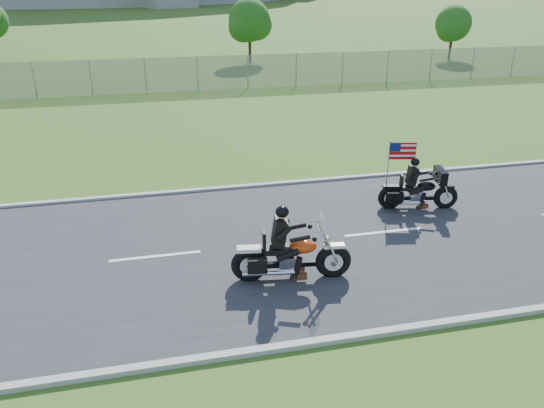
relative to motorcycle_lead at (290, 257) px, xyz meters
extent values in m
plane|color=#2A4A17|center=(-0.96, 1.69, -0.58)|extent=(420.00, 420.00, 0.00)
cube|color=#28282B|center=(-0.96, 1.69, -0.56)|extent=(120.00, 8.00, 0.04)
cube|color=#9E9B93|center=(-0.96, 5.74, -0.53)|extent=(120.00, 0.18, 0.12)
cube|color=#9E9B93|center=(-0.96, -2.36, -0.53)|extent=(120.00, 0.18, 0.12)
cube|color=gray|center=(-5.96, 21.69, 0.42)|extent=(60.00, 0.03, 2.00)
cylinder|color=#382316|center=(5.04, 31.69, 0.68)|extent=(0.22, 0.22, 2.52)
sphere|color=#244612|center=(5.04, 31.69, 2.57)|extent=(3.20, 3.20, 3.20)
sphere|color=#244612|center=(5.68, 32.17, 2.21)|extent=(2.40, 2.40, 2.40)
sphere|color=#244612|center=(4.48, 31.29, 2.12)|extent=(2.24, 2.24, 2.24)
cylinder|color=#382316|center=(21.04, 29.69, 0.54)|extent=(0.22, 0.22, 2.24)
sphere|color=#244612|center=(21.04, 29.69, 2.22)|extent=(2.80, 2.80, 2.80)
sphere|color=#244612|center=(21.60, 30.11, 1.90)|extent=(2.10, 2.10, 2.10)
sphere|color=#244612|center=(20.55, 29.34, 1.82)|extent=(1.96, 1.96, 1.96)
torus|color=black|center=(0.99, -0.13, -0.16)|extent=(0.85, 0.31, 0.83)
torus|color=black|center=(-0.90, 0.12, -0.16)|extent=(0.85, 0.31, 0.83)
ellipsoid|color=red|center=(0.29, -0.04, 0.25)|extent=(0.67, 0.44, 0.31)
cube|color=black|center=(-0.29, 0.04, 0.20)|extent=(0.65, 0.41, 0.13)
cube|color=black|center=(-0.23, 0.03, 0.64)|extent=(0.33, 0.48, 0.62)
sphere|color=black|center=(-0.18, 0.02, 1.12)|extent=(0.34, 0.34, 0.30)
cube|color=silver|center=(0.73, -0.10, 0.78)|extent=(0.11, 0.52, 0.45)
torus|color=black|center=(5.47, 2.81, -0.21)|extent=(0.73, 0.32, 0.71)
torus|color=black|center=(3.86, 3.15, -0.21)|extent=(0.73, 0.32, 0.71)
ellipsoid|color=black|center=(4.87, 2.94, 0.14)|extent=(0.59, 0.41, 0.27)
cube|color=black|center=(4.38, 3.04, 0.10)|extent=(0.58, 0.39, 0.12)
cube|color=black|center=(4.43, 3.03, 0.47)|extent=(0.31, 0.43, 0.53)
sphere|color=black|center=(4.48, 3.02, 0.89)|extent=(0.31, 0.31, 0.26)
cube|color=black|center=(5.23, 2.86, 0.47)|extent=(0.37, 0.80, 0.39)
cube|color=#B70C11|center=(4.19, 3.28, 1.15)|extent=(0.76, 0.18, 0.50)
camera|label=1|loc=(-2.69, -10.04, 5.82)|focal=35.00mm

